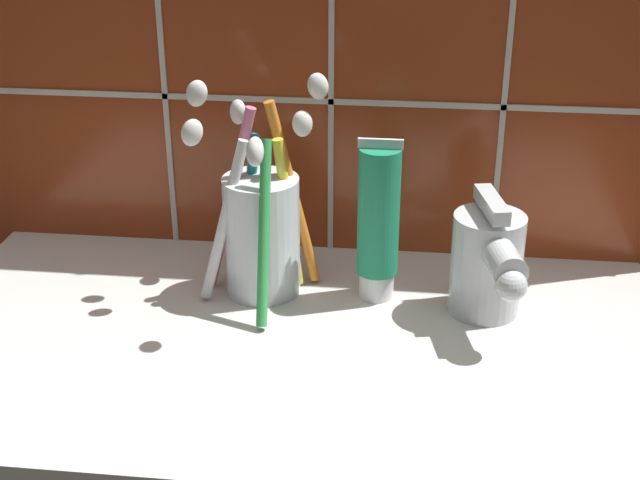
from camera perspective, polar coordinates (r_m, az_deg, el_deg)
name	(u,v)px	position (r cm, az deg, el deg)	size (l,w,h in cm)	color
sink_counter	(290,349)	(71.27, -1.95, -7.00)	(60.34, 34.50, 2.00)	silver
tile_wall_backsplash	(315,40)	(79.46, -0.31, 12.66)	(70.34, 1.72, 43.24)	#933819
toothbrush_cup	(261,226)	(75.03, -3.81, 0.89)	(11.85, 12.96, 19.02)	silver
toothpaste_tube	(378,221)	(73.68, 3.75, 1.20)	(3.65, 3.47, 14.19)	white
sink_faucet	(489,262)	(73.03, 10.76, -1.41)	(5.86, 10.61, 10.16)	silver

